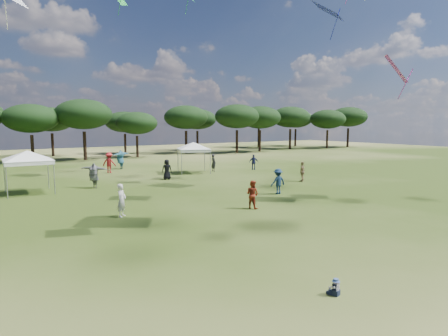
# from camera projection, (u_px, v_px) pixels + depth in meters

# --- Properties ---
(ground) EXTENTS (140.00, 140.00, 0.00)m
(ground) POSITION_uv_depth(u_px,v_px,m) (404.00, 323.00, 8.52)
(ground) COLOR #344915
(ground) RESTS_ON ground
(tree_line) EXTENTS (108.78, 17.63, 7.77)m
(tree_line) POSITION_uv_depth(u_px,v_px,m) (71.00, 117.00, 48.53)
(tree_line) COLOR black
(tree_line) RESTS_ON ground
(tent_left) EXTENTS (5.71, 5.71, 3.10)m
(tent_left) POSITION_uv_depth(u_px,v_px,m) (27.00, 153.00, 24.12)
(tent_left) COLOR gray
(tent_left) RESTS_ON ground
(tent_right) EXTENTS (5.27, 5.27, 3.14)m
(tent_right) POSITION_uv_depth(u_px,v_px,m) (194.00, 144.00, 34.29)
(tent_right) COLOR gray
(tent_right) RESTS_ON ground
(toddler) EXTENTS (0.33, 0.36, 0.45)m
(toddler) POSITION_uv_depth(u_px,v_px,m) (335.00, 288.00, 9.90)
(toddler) COLOR #161D32
(toddler) RESTS_ON ground
(festival_crowd) EXTENTS (28.02, 22.65, 1.92)m
(festival_crowd) POSITION_uv_depth(u_px,v_px,m) (115.00, 171.00, 29.18)
(festival_crowd) COLOR #9A7D54
(festival_crowd) RESTS_ON ground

